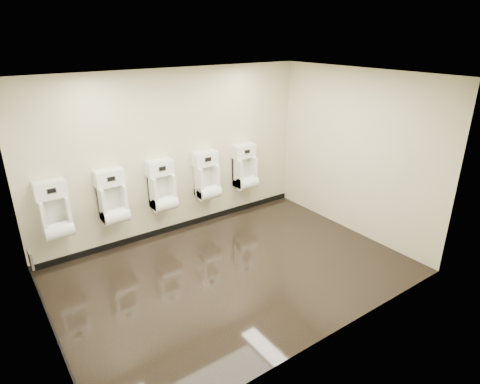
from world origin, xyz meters
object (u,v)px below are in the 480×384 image
object	(u,v)px
urinal_4	(245,170)
urinal_1	(113,201)
urinal_2	(162,189)
access_panel	(31,259)
urinal_3	(207,179)
urinal_0	(55,214)

from	to	relation	value
urinal_4	urinal_1	bearing A→B (deg)	180.00
urinal_1	urinal_2	bearing A→B (deg)	0.00
access_panel	urinal_3	size ratio (longest dim) A/B	0.30
access_panel	urinal_0	distance (m)	0.72
access_panel	urinal_1	bearing A→B (deg)	17.16
urinal_0	urinal_4	world-z (taller)	same
urinal_2	urinal_0	bearing A→B (deg)	180.00
urinal_0	urinal_1	world-z (taller)	same
urinal_1	urinal_3	xyz separation A→B (m)	(1.70, 0.00, 0.00)
urinal_4	urinal_2	bearing A→B (deg)	180.00
urinal_3	urinal_0	bearing A→B (deg)	180.00
urinal_0	urinal_4	size ratio (longest dim) A/B	1.00
urinal_0	urinal_1	xyz separation A→B (m)	(0.84, 0.00, 0.00)
urinal_1	urinal_2	world-z (taller)	same
urinal_3	urinal_4	xyz separation A→B (m)	(0.84, 0.00, 0.00)
urinal_0	urinal_4	distance (m)	3.38
urinal_1	urinal_3	distance (m)	1.70
access_panel	urinal_0	size ratio (longest dim) A/B	0.30
urinal_1	urinal_4	size ratio (longest dim) A/B	1.00
access_panel	urinal_4	size ratio (longest dim) A/B	0.30
urinal_0	urinal_2	world-z (taller)	same
urinal_3	urinal_1	bearing A→B (deg)	180.00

